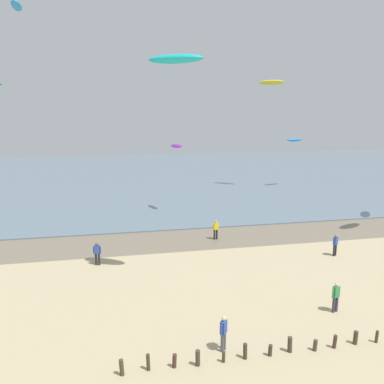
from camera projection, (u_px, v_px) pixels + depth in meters
wet_sand_strip at (166, 241)px, 32.24m from camera, size 120.00×5.71×0.01m
sea at (139, 174)px, 68.59m from camera, size 160.00×70.00×0.10m
groyne_mid at (255, 351)px, 16.67m from camera, size 12.07×0.35×0.75m
person_nearest_camera at (335, 244)px, 28.70m from camera, size 0.52×0.36×1.71m
person_by_waterline at (336, 296)px, 20.45m from camera, size 0.55×0.31×1.71m
person_left_flank at (216, 229)px, 32.51m from camera, size 0.57×0.27×1.71m
person_right_flank at (97, 253)px, 26.90m from camera, size 0.56×0.28×1.71m
person_trailing_behind at (223, 332)px, 17.07m from camera, size 0.40×0.46×1.71m
kite_aloft_0 at (272, 82)px, 52.13m from camera, size 3.59×3.12×0.88m
kite_aloft_1 at (16, 6)px, 21.83m from camera, size 1.07×2.03×0.53m
kite_aloft_2 at (295, 140)px, 54.90m from camera, size 2.99×1.68×0.54m
kite_aloft_7 at (177, 146)px, 40.35m from camera, size 1.50×2.49×0.54m
kite_aloft_8 at (176, 59)px, 21.45m from camera, size 3.44×2.53×0.58m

